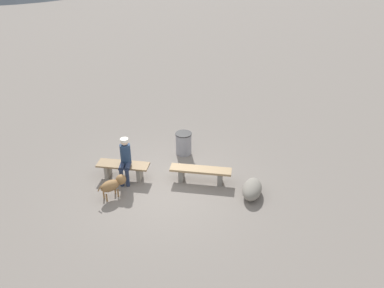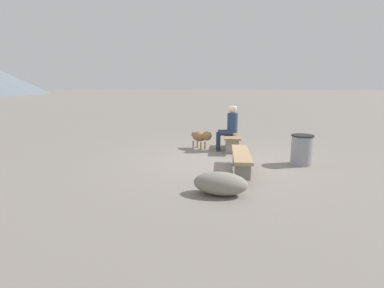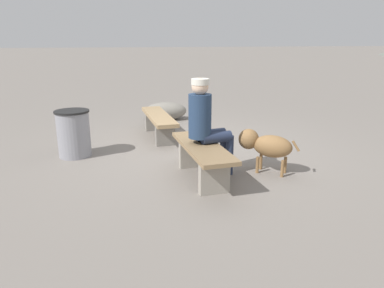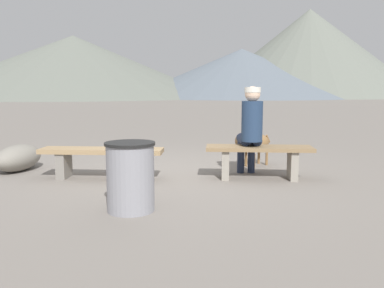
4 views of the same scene
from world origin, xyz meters
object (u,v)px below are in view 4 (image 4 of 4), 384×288
object	(u,v)px
bench_right	(259,156)
dog	(253,143)
trash_bin	(130,177)
seated_person	(251,125)
boulder	(18,158)
bench_left	(102,157)

from	to	relation	value
bench_right	dog	distance (m)	0.93
dog	trash_bin	world-z (taller)	trash_bin
bench_right	seated_person	bearing A→B (deg)	142.67
bench_right	boulder	distance (m)	3.81
dog	boulder	bearing A→B (deg)	-37.84
bench_right	seated_person	world-z (taller)	seated_person
bench_left	boulder	size ratio (longest dim) A/B	1.83
bench_left	seated_person	world-z (taller)	seated_person
bench_left	dog	size ratio (longest dim) A/B	2.58
bench_right	trash_bin	bearing A→B (deg)	-132.36
bench_left	dog	distance (m)	2.51
dog	trash_bin	bearing A→B (deg)	12.78
bench_right	bench_left	bearing A→B (deg)	-176.39
bench_right	dog	xyz separation A→B (m)	(0.01, 0.93, 0.07)
bench_left	trash_bin	size ratio (longest dim) A/B	2.40
seated_person	dog	size ratio (longest dim) A/B	1.93
dog	trash_bin	xyz separation A→B (m)	(-1.57, -2.56, -0.03)
bench_right	seated_person	distance (m)	0.46
seated_person	boulder	world-z (taller)	seated_person
seated_person	dog	world-z (taller)	seated_person
trash_bin	dog	bearing A→B (deg)	58.54
trash_bin	boulder	size ratio (longest dim) A/B	0.76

